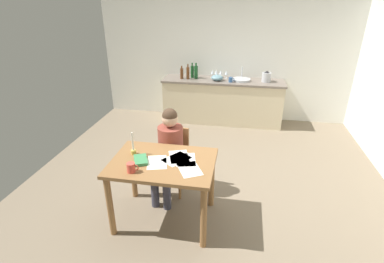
{
  "coord_description": "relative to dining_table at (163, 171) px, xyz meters",
  "views": [
    {
      "loc": [
        0.41,
        -3.62,
        2.44
      ],
      "look_at": [
        -0.2,
        -0.23,
        0.85
      ],
      "focal_mm": 27.51,
      "sensor_mm": 36.0,
      "label": 1
    }
  ],
  "objects": [
    {
      "name": "ground_plane",
      "position": [
        0.4,
        0.93,
        -0.68
      ],
      "size": [
        5.2,
        5.2,
        0.04
      ],
      "primitive_type": "cube",
      "color": "#7A6B56"
    },
    {
      "name": "wall_back",
      "position": [
        0.4,
        3.53,
        0.64
      ],
      "size": [
        5.2,
        0.12,
        2.6
      ],
      "primitive_type": "cube",
      "color": "silver",
      "rests_on": "ground"
    },
    {
      "name": "kitchen_counter",
      "position": [
        0.4,
        3.17,
        -0.21
      ],
      "size": [
        2.45,
        0.64,
        0.9
      ],
      "color": "beige",
      "rests_on": "ground"
    },
    {
      "name": "dining_table",
      "position": [
        0.0,
        0.0,
        0.0
      ],
      "size": [
        1.14,
        0.82,
        0.79
      ],
      "color": "olive",
      "rests_on": "ground"
    },
    {
      "name": "chair_at_table",
      "position": [
        -0.05,
        0.65,
        -0.18
      ],
      "size": [
        0.45,
        0.45,
        0.86
      ],
      "color": "olive",
      "rests_on": "ground"
    },
    {
      "name": "person_seated",
      "position": [
        -0.06,
        0.5,
        0.02
      ],
      "size": [
        0.37,
        0.62,
        1.19
      ],
      "color": "brown",
      "rests_on": "ground"
    },
    {
      "name": "coffee_mug",
      "position": [
        -0.26,
        -0.27,
        0.18
      ],
      "size": [
        0.13,
        0.09,
        0.1
      ],
      "color": "#D84C3F",
      "rests_on": "dining_table"
    },
    {
      "name": "candlestick",
      "position": [
        -0.37,
        0.1,
        0.21
      ],
      "size": [
        0.06,
        0.06,
        0.27
      ],
      "color": "gold",
      "rests_on": "dining_table"
    },
    {
      "name": "book_magazine",
      "position": [
        -0.24,
        -0.05,
        0.15
      ],
      "size": [
        0.22,
        0.26,
        0.03
      ],
      "primitive_type": "cube",
      "rotation": [
        0.0,
        0.0,
        0.42
      ],
      "color": "#3B844F",
      "rests_on": "dining_table"
    },
    {
      "name": "paper_letter",
      "position": [
        0.14,
        0.07,
        0.13
      ],
      "size": [
        0.34,
        0.36,
        0.0
      ],
      "primitive_type": "cube",
      "rotation": [
        0.0,
        0.0,
        -0.63
      ],
      "color": "white",
      "rests_on": "dining_table"
    },
    {
      "name": "paper_bill",
      "position": [
        0.32,
        -0.11,
        0.13
      ],
      "size": [
        0.32,
        0.36,
        0.0
      ],
      "primitive_type": "cube",
      "rotation": [
        0.0,
        0.0,
        0.49
      ],
      "color": "white",
      "rests_on": "dining_table"
    },
    {
      "name": "paper_envelope",
      "position": [
        0.24,
        0.07,
        0.13
      ],
      "size": [
        0.27,
        0.34,
        0.0
      ],
      "primitive_type": "cube",
      "rotation": [
        0.0,
        0.0,
        0.23
      ],
      "color": "white",
      "rests_on": "dining_table"
    },
    {
      "name": "paper_receipt",
      "position": [
        -0.06,
        -0.04,
        0.13
      ],
      "size": [
        0.28,
        0.34,
        0.0
      ],
      "primitive_type": "cube",
      "rotation": [
        0.0,
        0.0,
        0.27
      ],
      "color": "white",
      "rests_on": "dining_table"
    },
    {
      "name": "paper_notice",
      "position": [
        0.15,
        0.13,
        0.13
      ],
      "size": [
        0.3,
        0.35,
        0.0
      ],
      "primitive_type": "cube",
      "rotation": [
        0.0,
        0.0,
        0.34
      ],
      "color": "white",
      "rests_on": "dining_table"
    },
    {
      "name": "sink_unit",
      "position": [
        0.76,
        3.17,
        0.26
      ],
      "size": [
        0.36,
        0.36,
        0.24
      ],
      "color": "#B2B7BC",
      "rests_on": "kitchen_counter"
    },
    {
      "name": "bottle_oil",
      "position": [
        -0.44,
        3.09,
        0.35
      ],
      "size": [
        0.06,
        0.06,
        0.26
      ],
      "color": "#593319",
      "rests_on": "kitchen_counter"
    },
    {
      "name": "bottle_vinegar",
      "position": [
        -0.32,
        3.11,
        0.37
      ],
      "size": [
        0.06,
        0.06,
        0.3
      ],
      "color": "#593319",
      "rests_on": "kitchen_counter"
    },
    {
      "name": "bottle_wine_red",
      "position": [
        -0.25,
        3.23,
        0.37
      ],
      "size": [
        0.06,
        0.06,
        0.3
      ],
      "color": "#194C23",
      "rests_on": "kitchen_counter"
    },
    {
      "name": "bottle_sauce",
      "position": [
        -0.17,
        3.19,
        0.37
      ],
      "size": [
        0.08,
        0.08,
        0.31
      ],
      "color": "#194C23",
      "rests_on": "kitchen_counter"
    },
    {
      "name": "mixing_bowl",
      "position": [
        0.28,
        3.1,
        0.29
      ],
      "size": [
        0.24,
        0.24,
        0.11
      ],
      "primitive_type": "ellipsoid",
      "color": "#668C99",
      "rests_on": "kitchen_counter"
    },
    {
      "name": "stovetop_kettle",
      "position": [
        1.24,
        3.17,
        0.34
      ],
      "size": [
        0.18,
        0.18,
        0.22
      ],
      "color": "#B7BABF",
      "rests_on": "kitchen_counter"
    },
    {
      "name": "wine_glass_near_sink",
      "position": [
        0.45,
        3.32,
        0.35
      ],
      "size": [
        0.07,
        0.07,
        0.15
      ],
      "color": "silver",
      "rests_on": "kitchen_counter"
    },
    {
      "name": "wine_glass_by_kettle",
      "position": [
        0.33,
        3.32,
        0.35
      ],
      "size": [
        0.07,
        0.07,
        0.15
      ],
      "color": "silver",
      "rests_on": "kitchen_counter"
    },
    {
      "name": "wine_glass_back_left",
      "position": [
        0.24,
        3.32,
        0.35
      ],
      "size": [
        0.07,
        0.07,
        0.15
      ],
      "color": "silver",
      "rests_on": "kitchen_counter"
    },
    {
      "name": "wine_glass_back_right",
      "position": [
        0.16,
        3.32,
        0.35
      ],
      "size": [
        0.07,
        0.07,
        0.15
      ],
      "color": "silver",
      "rests_on": "kitchen_counter"
    },
    {
      "name": "teacup_on_counter",
      "position": [
        0.56,
        3.02,
        0.29
      ],
      "size": [
        0.11,
        0.08,
        0.1
      ],
      "color": "#33598C",
      "rests_on": "kitchen_counter"
    }
  ]
}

